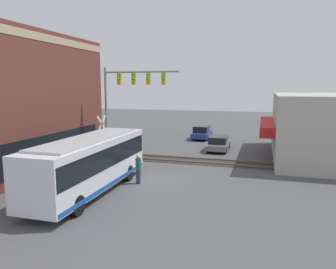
# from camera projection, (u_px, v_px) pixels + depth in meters

# --- Properties ---
(ground_plane) EXTENTS (120.00, 120.00, 0.00)m
(ground_plane) POSITION_uv_depth(u_px,v_px,m) (156.00, 180.00, 21.40)
(ground_plane) COLOR #4C4C4F
(shop_building) EXTENTS (13.50, 10.83, 5.40)m
(shop_building) POSITION_uv_depth(u_px,v_px,m) (334.00, 127.00, 27.22)
(shop_building) COLOR #B2ADA3
(shop_building) RESTS_ON ground
(city_bus) EXTENTS (10.08, 2.59, 3.21)m
(city_bus) POSITION_uv_depth(u_px,v_px,m) (90.00, 163.00, 18.62)
(city_bus) COLOR silver
(city_bus) RESTS_ON ground
(traffic_signal_gantry) EXTENTS (0.42, 6.22, 7.57)m
(traffic_signal_gantry) POSITION_uv_depth(u_px,v_px,m) (127.00, 92.00, 25.88)
(traffic_signal_gantry) COLOR gray
(traffic_signal_gantry) RESTS_ON ground
(crossing_signal) EXTENTS (1.41, 1.18, 3.81)m
(crossing_signal) POSITION_uv_depth(u_px,v_px,m) (102.00, 134.00, 26.01)
(crossing_signal) COLOR gray
(crossing_signal) RESTS_ON ground
(rail_track_near) EXTENTS (2.60, 60.00, 0.15)m
(rail_track_near) POSITION_uv_depth(u_px,v_px,m) (179.00, 160.00, 27.08)
(rail_track_near) COLOR #332D28
(rail_track_near) RESTS_ON ground
(parked_car_grey) EXTENTS (4.32, 1.82, 1.39)m
(parked_car_grey) POSITION_uv_depth(u_px,v_px,m) (219.00, 144.00, 31.05)
(parked_car_grey) COLOR slate
(parked_car_grey) RESTS_ON ground
(parked_car_blue) EXTENTS (4.45, 1.82, 1.54)m
(parked_car_blue) POSITION_uv_depth(u_px,v_px,m) (202.00, 133.00, 37.88)
(parked_car_blue) COLOR navy
(parked_car_blue) RESTS_ON ground
(pedestrian_at_crossing) EXTENTS (0.34, 0.34, 1.79)m
(pedestrian_at_crossing) POSITION_uv_depth(u_px,v_px,m) (112.00, 153.00, 25.59)
(pedestrian_at_crossing) COLOR #2D3351
(pedestrian_at_crossing) RESTS_ON ground
(pedestrian_near_bus) EXTENTS (0.34, 0.34, 1.86)m
(pedestrian_near_bus) POSITION_uv_depth(u_px,v_px,m) (138.00, 169.00, 20.46)
(pedestrian_near_bus) COLOR #2D3351
(pedestrian_near_bus) RESTS_ON ground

